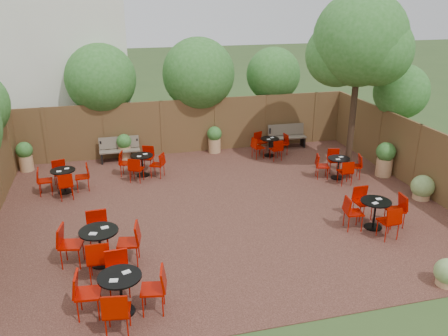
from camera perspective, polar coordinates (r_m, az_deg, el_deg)
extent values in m
plane|color=#354F23|center=(12.98, -0.12, -4.95)|extent=(80.00, 80.00, 0.00)
cube|color=#391F17|center=(12.98, -0.12, -4.91)|extent=(12.00, 10.00, 0.02)
cube|color=brown|center=(17.22, -4.26, 5.12)|extent=(12.00, 0.08, 2.00)
cube|color=brown|center=(15.13, 22.48, 1.31)|extent=(0.08, 10.00, 2.00)
cube|color=silver|center=(19.46, -19.82, 14.81)|extent=(5.00, 4.00, 8.00)
sphere|color=#2C6821|center=(17.27, -14.85, 10.48)|extent=(2.49, 2.49, 2.49)
sphere|color=#2C6821|center=(17.50, -3.14, 11.43)|extent=(2.66, 2.66, 2.66)
sphere|color=#2C6821|center=(18.53, 6.05, 11.34)|extent=(2.09, 2.09, 2.09)
sphere|color=#2C6821|center=(16.65, 20.88, 8.75)|extent=(1.82, 1.82, 1.82)
cylinder|color=black|center=(15.43, 15.58, 7.43)|extent=(0.26, 0.26, 4.50)
sphere|color=#2C6821|center=(15.12, 16.34, 14.91)|extent=(2.85, 2.85, 2.85)
sphere|color=#2C6821|center=(15.28, 13.72, 13.33)|extent=(2.00, 2.00, 2.00)
sphere|color=#2C6821|center=(15.02, 18.35, 13.45)|extent=(2.08, 2.08, 2.08)
cube|color=brown|center=(16.72, -12.64, 2.08)|extent=(1.39, 0.42, 0.05)
cube|color=brown|center=(16.82, -12.73, 3.08)|extent=(1.38, 0.11, 0.42)
cube|color=black|center=(16.79, -14.71, 1.21)|extent=(0.06, 0.42, 0.37)
cube|color=black|center=(16.81, -10.45, 1.58)|extent=(0.06, 0.42, 0.37)
cube|color=brown|center=(17.97, 7.76, 3.75)|extent=(1.44, 0.47, 0.05)
cube|color=brown|center=(18.06, 7.58, 4.70)|extent=(1.43, 0.15, 0.43)
cube|color=black|center=(17.81, 5.80, 2.94)|extent=(0.07, 0.43, 0.38)
cube|color=black|center=(18.28, 9.61, 3.23)|extent=(0.07, 0.43, 0.38)
cylinder|color=black|center=(15.40, 13.68, -1.16)|extent=(0.40, 0.40, 0.03)
cylinder|color=black|center=(15.29, 13.78, -0.03)|extent=(0.05, 0.05, 0.64)
cylinder|color=black|center=(15.18, 13.88, 1.14)|extent=(0.70, 0.70, 0.03)
cube|color=white|center=(15.28, 14.13, 1.34)|extent=(0.14, 0.12, 0.01)
cube|color=white|center=(15.04, 13.77, 1.05)|extent=(0.14, 0.12, 0.01)
cylinder|color=black|center=(14.74, -18.83, -2.74)|extent=(0.42, 0.42, 0.03)
cylinder|color=black|center=(14.61, -18.98, -1.53)|extent=(0.05, 0.05, 0.67)
cylinder|color=black|center=(14.49, -19.14, -0.27)|extent=(0.72, 0.72, 0.03)
cube|color=white|center=(14.54, -18.68, -0.05)|extent=(0.15, 0.11, 0.01)
cube|color=white|center=(14.39, -19.55, -0.39)|extent=(0.15, 0.11, 0.01)
cylinder|color=black|center=(15.41, -9.87, -0.85)|extent=(0.41, 0.41, 0.03)
cylinder|color=black|center=(15.30, -9.94, 0.31)|extent=(0.05, 0.05, 0.66)
cylinder|color=black|center=(15.18, -10.02, 1.50)|extent=(0.71, 0.71, 0.03)
cube|color=white|center=(15.25, -9.63, 1.70)|extent=(0.16, 0.14, 0.01)
cube|color=white|center=(15.06, -10.34, 1.41)|extent=(0.16, 0.14, 0.01)
cylinder|color=black|center=(10.82, -14.71, -11.19)|extent=(0.49, 0.49, 0.03)
cylinder|color=black|center=(10.62, -14.90, -9.38)|extent=(0.06, 0.06, 0.78)
cylinder|color=black|center=(10.42, -15.11, -7.47)|extent=(0.85, 0.85, 0.03)
cube|color=white|center=(10.49, -14.39, -7.06)|extent=(0.16, 0.12, 0.02)
cube|color=white|center=(10.30, -15.74, -7.74)|extent=(0.16, 0.12, 0.02)
cylinder|color=black|center=(12.52, 17.75, -6.90)|extent=(0.44, 0.44, 0.03)
cylinder|color=black|center=(12.36, 17.93, -5.44)|extent=(0.05, 0.05, 0.70)
cylinder|color=black|center=(12.21, 18.12, -3.92)|extent=(0.76, 0.76, 0.03)
cube|color=white|center=(12.33, 18.41, -3.61)|extent=(0.15, 0.11, 0.02)
cube|color=white|center=(12.06, 18.02, -4.11)|extent=(0.15, 0.11, 0.02)
cylinder|color=black|center=(9.32, -12.28, -16.76)|extent=(0.47, 0.47, 0.03)
cylinder|color=black|center=(9.10, -12.46, -14.87)|extent=(0.05, 0.05, 0.74)
cylinder|color=black|center=(8.88, -12.66, -12.86)|extent=(0.81, 0.81, 0.03)
cube|color=white|center=(8.94, -11.86, -12.36)|extent=(0.15, 0.11, 0.02)
cube|color=white|center=(8.76, -13.34, -13.24)|extent=(0.15, 0.11, 0.02)
cylinder|color=black|center=(17.08, 5.56, 1.54)|extent=(0.39, 0.39, 0.03)
cylinder|color=black|center=(16.98, 5.60, 2.55)|extent=(0.04, 0.04, 0.62)
cylinder|color=black|center=(16.88, 5.63, 3.58)|extent=(0.68, 0.68, 0.03)
cube|color=white|center=(16.98, 5.90, 3.74)|extent=(0.14, 0.12, 0.01)
cube|color=white|center=(16.75, 5.47, 3.52)|extent=(0.14, 0.12, 0.01)
cylinder|color=tan|center=(16.91, -12.04, 1.80)|extent=(0.43, 0.43, 0.49)
sphere|color=#2C6821|center=(16.78, -12.15, 3.22)|extent=(0.51, 0.51, 0.51)
cylinder|color=tan|center=(17.32, -1.17, 2.76)|extent=(0.45, 0.45, 0.51)
sphere|color=#2C6821|center=(17.18, -1.18, 4.22)|extent=(0.54, 0.54, 0.54)
cylinder|color=tan|center=(16.87, -23.04, 0.55)|extent=(0.45, 0.45, 0.52)
sphere|color=#2C6821|center=(16.73, -23.26, 2.03)|extent=(0.54, 0.54, 0.54)
cylinder|color=tan|center=(15.95, 18.98, 0.11)|extent=(0.51, 0.51, 0.59)
sphere|color=#2C6821|center=(15.78, 19.20, 1.88)|extent=(0.61, 0.61, 0.61)
cylinder|color=tan|center=(10.78, 25.50, -12.36)|extent=(0.39, 0.39, 0.18)
sphere|color=#73944C|center=(10.67, 25.69, -11.35)|extent=(0.54, 0.54, 0.54)
cylinder|color=tan|center=(14.63, 22.98, -3.08)|extent=(0.48, 0.48, 0.22)
sphere|color=#73944C|center=(14.53, 23.13, -2.09)|extent=(0.66, 0.66, 0.66)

